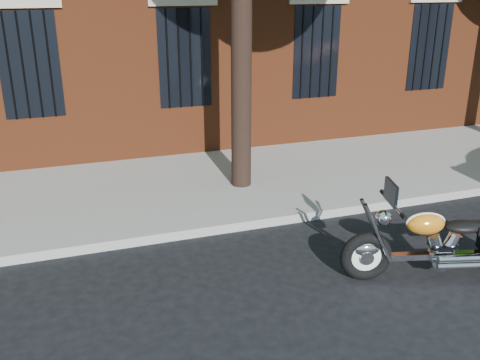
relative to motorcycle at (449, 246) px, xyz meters
name	(u,v)px	position (x,y,z in m)	size (l,w,h in m)	color
ground	(275,270)	(-2.08, 0.88, -0.46)	(120.00, 120.00, 0.00)	black
curb	(242,224)	(-2.08, 2.26, -0.39)	(40.00, 0.16, 0.15)	gray
sidewalk	(210,184)	(-2.08, 4.14, -0.39)	(40.00, 3.60, 0.15)	gray
motorcycle	(449,246)	(0.00, 0.00, 0.00)	(2.57, 1.22, 1.37)	black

